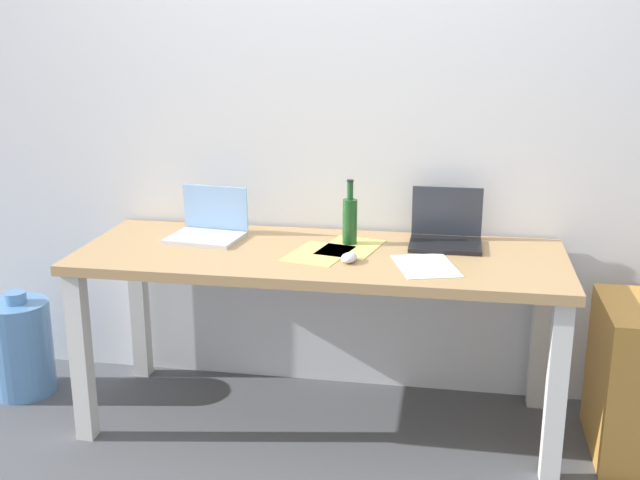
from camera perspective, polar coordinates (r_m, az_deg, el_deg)
The scene contains 11 objects.
ground_plane at distance 3.43m, azimuth 0.00°, elevation -12.96°, with size 8.00×8.00×0.00m, color #515459.
back_wall at distance 3.43m, azimuth 1.21°, elevation 9.98°, with size 5.20×0.08×2.60m, color white.
desk at distance 3.16m, azimuth 0.00°, elevation -2.52°, with size 1.95×0.72×0.75m.
laptop_left at distance 3.36m, azimuth -8.14°, elevation 0.86°, with size 0.32×0.27×0.21m.
laptop_right at distance 3.27m, azimuth 9.16°, elevation 0.49°, with size 0.29×0.24×0.23m.
beer_bottle at distance 3.22m, azimuth 2.19°, elevation 1.50°, with size 0.06×0.06×0.27m.
computer_mouse at distance 3.00m, azimuth 2.13°, elevation -1.29°, with size 0.06×0.10×0.03m, color silver.
paper_sheet_front_right at distance 2.98m, azimuth 7.73°, elevation -1.89°, with size 0.21×0.30×0.00m, color white.
paper_sheet_near_back at distance 3.19m, azimuth 2.23°, elevation -0.54°, with size 0.21×0.30×0.00m, color #F4E06B.
paper_sheet_center at distance 3.11m, azimuth -0.01°, elevation -0.99°, with size 0.21×0.30×0.00m, color #F4E06B.
water_cooler_jug at distance 3.82m, azimuth -20.98°, elevation -7.28°, with size 0.28×0.28×0.48m.
Camera 1 is at (0.51, -2.95, 1.66)m, focal length 43.92 mm.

